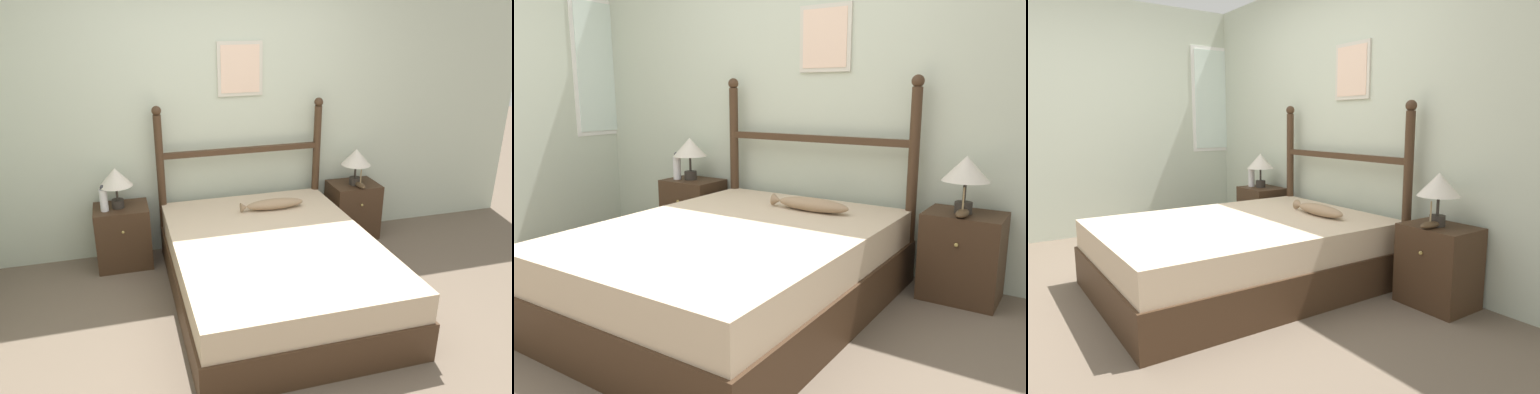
{
  "view_description": "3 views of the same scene",
  "coord_description": "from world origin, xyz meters",
  "views": [
    {
      "loc": [
        -0.88,
        -2.68,
        2.18
      ],
      "look_at": [
        0.15,
        0.91,
        0.75
      ],
      "focal_mm": 35.0,
      "sensor_mm": 36.0,
      "label": 1
    },
    {
      "loc": [
        1.94,
        -1.66,
        1.27
      ],
      "look_at": [
        0.25,
        0.92,
        0.63
      ],
      "focal_mm": 35.0,
      "sensor_mm": 36.0,
      "label": 2
    },
    {
      "loc": [
        3.15,
        -1.06,
        1.23
      ],
      "look_at": [
        0.22,
        0.99,
        0.65
      ],
      "focal_mm": 32.0,
      "sensor_mm": 36.0,
      "label": 3
    }
  ],
  "objects": [
    {
      "name": "wall_back",
      "position": [
        0.0,
        1.73,
        1.28
      ],
      "size": [
        6.4,
        0.08,
        2.55
      ],
      "color": "beige",
      "rests_on": "ground_plane"
    },
    {
      "name": "bottle",
      "position": [
        -1.04,
        1.44,
        0.66
      ],
      "size": [
        0.07,
        0.07,
        0.23
      ],
      "color": "white",
      "rests_on": "nightstand_left"
    },
    {
      "name": "wall_left",
      "position": [
        -2.13,
        0.03,
        1.28
      ],
      "size": [
        0.08,
        6.4,
        2.55
      ],
      "color": "beige",
      "rests_on": "ground_plane"
    },
    {
      "name": "model_boat",
      "position": [
        1.32,
        1.37,
        0.58
      ],
      "size": [
        0.07,
        0.18,
        0.18
      ],
      "color": "#4C3823",
      "rests_on": "nightstand_right"
    },
    {
      "name": "headboard",
      "position": [
        0.21,
        1.59,
        0.76
      ],
      "size": [
        1.57,
        0.08,
        1.39
      ],
      "color": "#3D2819",
      "rests_on": "ground_plane"
    },
    {
      "name": "table_lamp_left",
      "position": [
        -0.93,
        1.48,
        0.82
      ],
      "size": [
        0.28,
        0.28,
        0.36
      ],
      "color": "#2D2823",
      "rests_on": "nightstand_left"
    },
    {
      "name": "ground_plane",
      "position": [
        0.0,
        0.0,
        0.0
      ],
      "size": [
        16.0,
        16.0,
        0.0
      ],
      "primitive_type": "plane",
      "color": "brown"
    },
    {
      "name": "bed",
      "position": [
        0.21,
        0.59,
        0.25
      ],
      "size": [
        1.55,
        2.06,
        0.5
      ],
      "color": "#3D2819",
      "rests_on": "ground_plane"
    },
    {
      "name": "fish_pillow",
      "position": [
        0.39,
        1.2,
        0.55
      ],
      "size": [
        0.57,
        0.13,
        0.09
      ],
      "color": "#997A5B",
      "rests_on": "bed"
    },
    {
      "name": "nightstand_right",
      "position": [
        1.32,
        1.49,
        0.28
      ],
      "size": [
        0.46,
        0.39,
        0.55
      ],
      "color": "#3D2819",
      "rests_on": "ground_plane"
    },
    {
      "name": "nightstand_left",
      "position": [
        -0.91,
        1.49,
        0.28
      ],
      "size": [
        0.46,
        0.39,
        0.55
      ],
      "color": "#3D2819",
      "rests_on": "ground_plane"
    },
    {
      "name": "table_lamp_right",
      "position": [
        1.31,
        1.46,
        0.82
      ],
      "size": [
        0.28,
        0.28,
        0.36
      ],
      "color": "#2D2823",
      "rests_on": "nightstand_right"
    }
  ]
}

